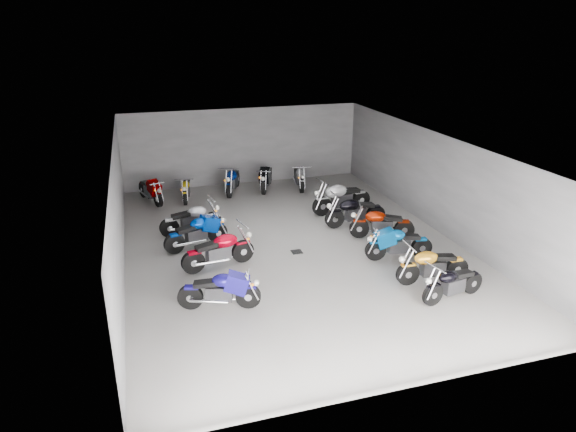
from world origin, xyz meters
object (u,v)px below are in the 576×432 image
(motorcycle_left_d, at_px, (219,250))
(motorcycle_right_c, at_px, (398,243))
(motorcycle_back_b, at_px, (186,189))
(motorcycle_left_b, at_px, (220,290))
(motorcycle_right_a, at_px, (453,283))
(motorcycle_left_e, at_px, (197,232))
(motorcycle_right_d, at_px, (381,224))
(motorcycle_right_f, at_px, (341,198))
(motorcycle_back_d, at_px, (266,177))
(motorcycle_left_f, at_px, (192,219))
(motorcycle_right_e, at_px, (355,211))
(motorcycle_back_c, at_px, (233,180))
(motorcycle_back_e, at_px, (299,177))
(motorcycle_back_a, at_px, (151,190))
(motorcycle_right_b, at_px, (432,265))
(drain_grate, at_px, (297,252))

(motorcycle_left_d, relative_size, motorcycle_right_c, 1.06)
(motorcycle_right_c, relative_size, motorcycle_back_b, 1.09)
(motorcycle_left_b, distance_m, motorcycle_right_a, 5.76)
(motorcycle_left_e, relative_size, motorcycle_right_d, 1.02)
(motorcycle_right_c, xyz_separation_m, motorcycle_right_f, (-0.11, 4.12, 0.08))
(motorcycle_right_c, xyz_separation_m, motorcycle_back_d, (-2.01, 7.59, 0.03))
(motorcycle_left_f, xyz_separation_m, motorcycle_right_c, (5.54, -3.69, -0.01))
(motorcycle_right_e, relative_size, motorcycle_back_d, 1.06)
(motorcycle_right_c, relative_size, motorcycle_back_c, 0.97)
(motorcycle_right_e, bearing_deg, motorcycle_back_e, 7.06)
(motorcycle_left_d, height_order, motorcycle_back_a, motorcycle_left_d)
(motorcycle_right_e, height_order, motorcycle_back_a, motorcycle_right_e)
(motorcycle_right_a, height_order, motorcycle_back_b, motorcycle_right_a)
(motorcycle_right_b, height_order, motorcycle_right_e, motorcycle_right_e)
(motorcycle_right_a, distance_m, motorcycle_back_b, 11.15)
(motorcycle_left_e, height_order, motorcycle_back_a, motorcycle_left_e)
(drain_grate, bearing_deg, motorcycle_right_a, -52.99)
(motorcycle_back_b, bearing_deg, motorcycle_back_d, -162.51)
(drain_grate, bearing_deg, motorcycle_back_b, 114.22)
(motorcycle_back_a, bearing_deg, motorcycle_left_b, 78.28)
(motorcycle_left_b, distance_m, motorcycle_back_b, 8.44)
(motorcycle_right_d, bearing_deg, motorcycle_left_f, 89.35)
(motorcycle_back_d, bearing_deg, motorcycle_right_a, 125.15)
(motorcycle_left_b, height_order, motorcycle_left_e, motorcycle_left_e)
(motorcycle_left_e, relative_size, motorcycle_right_a, 1.07)
(drain_grate, xyz_separation_m, motorcycle_left_b, (-2.76, -2.56, 0.48))
(motorcycle_left_d, xyz_separation_m, motorcycle_back_b, (-0.24, 6.22, -0.07))
(motorcycle_left_b, height_order, motorcycle_back_d, motorcycle_back_d)
(motorcycle_right_a, xyz_separation_m, motorcycle_back_c, (-3.59, 10.10, 0.07))
(motorcycle_left_e, height_order, motorcycle_right_b, motorcycle_left_e)
(motorcycle_left_f, relative_size, motorcycle_back_d, 1.01)
(motorcycle_back_e, bearing_deg, motorcycle_right_a, 104.41)
(motorcycle_right_b, relative_size, motorcycle_back_c, 0.99)
(motorcycle_right_a, height_order, motorcycle_right_f, motorcycle_right_f)
(drain_grate, distance_m, motorcycle_right_c, 3.02)
(motorcycle_left_e, bearing_deg, motorcycle_back_c, 139.66)
(motorcycle_left_f, xyz_separation_m, motorcycle_right_b, (5.71, -5.24, -0.00))
(drain_grate, distance_m, motorcycle_right_a, 4.78)
(motorcycle_right_e, distance_m, motorcycle_back_a, 7.93)
(motorcycle_back_c, height_order, motorcycle_back_d, motorcycle_back_c)
(motorcycle_left_f, bearing_deg, motorcycle_left_d, 1.72)
(motorcycle_right_f, bearing_deg, motorcycle_right_e, 168.72)
(drain_grate, distance_m, motorcycle_back_b, 6.47)
(motorcycle_right_a, bearing_deg, motorcycle_left_b, 66.58)
(motorcycle_right_f, relative_size, motorcycle_back_e, 1.18)
(motorcycle_left_e, relative_size, motorcycle_left_f, 0.99)
(motorcycle_right_f, relative_size, motorcycle_back_a, 1.19)
(motorcycle_right_f, bearing_deg, motorcycle_right_b, 173.90)
(motorcycle_right_c, height_order, motorcycle_right_e, motorcycle_right_e)
(motorcycle_right_e, bearing_deg, motorcycle_right_c, -175.67)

